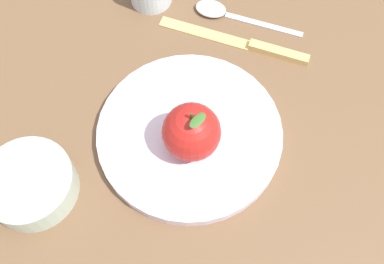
% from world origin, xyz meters
% --- Properties ---
extents(ground_plane, '(2.40, 2.40, 0.00)m').
position_xyz_m(ground_plane, '(0.00, 0.00, 0.00)').
color(ground_plane, brown).
extents(dinner_plate, '(0.24, 0.24, 0.02)m').
position_xyz_m(dinner_plate, '(0.00, -0.03, 0.01)').
color(dinner_plate, silver).
rests_on(dinner_plate, ground_plane).
extents(apple, '(0.07, 0.07, 0.08)m').
position_xyz_m(apple, '(0.02, -0.04, 0.05)').
color(apple, '#B21E19').
rests_on(apple, dinner_plate).
extents(side_bowl, '(0.11, 0.11, 0.04)m').
position_xyz_m(side_bowl, '(-0.08, -0.22, 0.02)').
color(side_bowl, '#B2C6B2').
rests_on(side_bowl, ground_plane).
extents(knife, '(0.21, 0.12, 0.01)m').
position_xyz_m(knife, '(-0.05, 0.14, 0.00)').
color(knife, '#D8B766').
rests_on(knife, ground_plane).
extents(spoon, '(0.16, 0.10, 0.01)m').
position_xyz_m(spoon, '(-0.12, 0.15, 0.01)').
color(spoon, silver).
rests_on(spoon, ground_plane).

